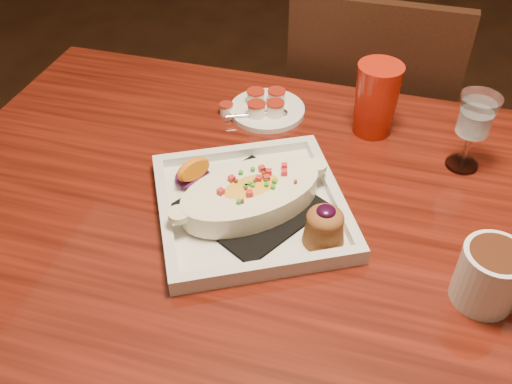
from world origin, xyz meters
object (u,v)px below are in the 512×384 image
(goblet, at_px, (475,119))
(saucer, at_px, (266,108))
(plate, at_px, (256,201))
(chair_far, at_px, (365,132))
(coffee_mug, at_px, (492,275))
(table, at_px, (328,262))
(red_tumbler, at_px, (376,100))

(goblet, distance_m, saucer, 0.42)
(saucer, bearing_deg, plate, -78.13)
(chair_far, xyz_separation_m, goblet, (0.21, -0.41, 0.35))
(saucer, bearing_deg, coffee_mug, -41.38)
(coffee_mug, xyz_separation_m, goblet, (-0.03, 0.32, 0.05))
(table, distance_m, coffee_mug, 0.30)
(table, distance_m, red_tumbler, 0.34)
(chair_far, relative_size, red_tumbler, 6.26)
(goblet, xyz_separation_m, red_tumbler, (-0.18, 0.07, -0.03))
(goblet, bearing_deg, chair_far, 116.93)
(coffee_mug, bearing_deg, red_tumbler, 132.26)
(chair_far, xyz_separation_m, red_tumbler, (0.03, -0.34, 0.32))
(plate, bearing_deg, red_tumbler, 34.17)
(goblet, relative_size, saucer, 0.95)
(saucer, height_order, red_tumbler, red_tumbler)
(goblet, relative_size, red_tumbler, 1.02)
(table, height_order, goblet, goblet)
(coffee_mug, xyz_separation_m, saucer, (-0.44, 0.39, -0.04))
(table, relative_size, plate, 3.57)
(chair_far, bearing_deg, coffee_mug, 108.47)
(table, xyz_separation_m, plate, (-0.13, -0.01, 0.13))
(chair_far, xyz_separation_m, saucer, (-0.20, -0.34, 0.26))
(table, height_order, chair_far, chair_far)
(table, relative_size, saucer, 9.37)
(chair_far, relative_size, saucer, 5.81)
(table, relative_size, chair_far, 1.61)
(saucer, bearing_deg, goblet, -9.88)
(plate, bearing_deg, coffee_mug, -40.21)
(table, xyz_separation_m, coffee_mug, (0.24, -0.09, 0.15))
(table, distance_m, saucer, 0.37)
(chair_far, distance_m, saucer, 0.47)
(coffee_mug, bearing_deg, table, 172.05)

